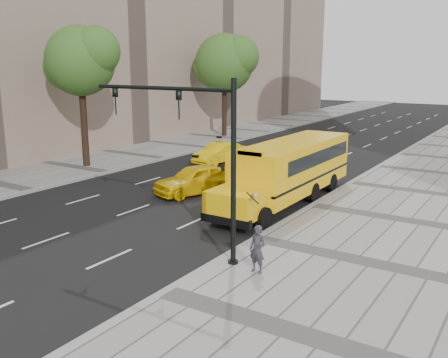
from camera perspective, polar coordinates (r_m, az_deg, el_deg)
The scene contains 12 objects.
ground at distance 27.40m, azimuth -1.60°, elevation -1.38°, with size 140.00×140.00×0.00m, color black.
sidewalk_museum at distance 23.08m, azimuth 23.89°, elevation -5.13°, with size 12.00×140.00×0.15m, color gray.
sidewalk_far at distance 34.67m, azimuth -16.78°, elevation 1.27°, with size 6.00×140.00×0.15m, color gray.
curb_museum at distance 24.60m, azimuth 10.01°, elevation -3.09°, with size 0.30×140.00×0.15m, color gray.
curb_far at distance 32.47m, azimuth -13.33°, elevation 0.70°, with size 0.30×140.00×0.15m, color gray.
tree_b at distance 33.99m, azimuth -16.03°, elevation 12.90°, with size 5.03×4.47×9.23m.
tree_c at distance 47.02m, azimuth 0.13°, elevation 13.16°, with size 6.07×5.39×9.56m.
school_bus at distance 25.38m, azimuth 7.64°, elevation 1.43°, with size 2.96×11.56×3.19m.
taxi_near at distance 26.74m, azimuth -3.25°, elevation -0.02°, with size 1.86×4.62×1.57m, color yellow.
taxi_far at distance 35.05m, azimuth -0.56°, elevation 3.00°, with size 1.49×4.28×1.41m, color yellow.
pedestrian at distance 16.38m, azimuth 3.83°, elevation -8.02°, with size 0.58×0.38×1.60m, color #312E36.
traffic_signal at distance 17.05m, azimuth -2.93°, elevation 3.78°, with size 6.18×0.36×6.40m.
Camera 1 is at (15.05, -21.85, 6.85)m, focal length 40.00 mm.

